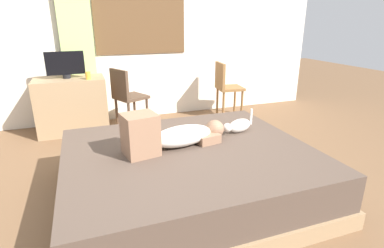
# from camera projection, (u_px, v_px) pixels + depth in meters

# --- Properties ---
(ground_plane) EXTENTS (16.00, 16.00, 0.00)m
(ground_plane) POSITION_uv_depth(u_px,v_px,m) (176.00, 200.00, 2.62)
(ground_plane) COLOR brown
(back_wall_with_window) EXTENTS (6.40, 0.14, 2.90)m
(back_wall_with_window) POSITION_uv_depth(u_px,v_px,m) (123.00, 21.00, 4.41)
(back_wall_with_window) COLOR silver
(back_wall_with_window) RESTS_ON ground
(bed) EXTENTS (2.10, 1.79, 0.44)m
(bed) POSITION_uv_depth(u_px,v_px,m) (189.00, 173.00, 2.63)
(bed) COLOR #997A56
(bed) RESTS_ON ground
(person_lying) EXTENTS (0.94, 0.40, 0.34)m
(person_lying) POSITION_uv_depth(u_px,v_px,m) (172.00, 135.00, 2.56)
(person_lying) COLOR silver
(person_lying) RESTS_ON bed
(cat) EXTENTS (0.35, 0.17, 0.21)m
(cat) POSITION_uv_depth(u_px,v_px,m) (238.00, 126.00, 2.92)
(cat) COLOR silver
(cat) RESTS_ON bed
(desk) EXTENTS (0.90, 0.56, 0.74)m
(desk) POSITION_uv_depth(u_px,v_px,m) (72.00, 105.00, 4.14)
(desk) COLOR #997A56
(desk) RESTS_ON ground
(tv_monitor) EXTENTS (0.48, 0.10, 0.35)m
(tv_monitor) POSITION_uv_depth(u_px,v_px,m) (65.00, 64.00, 3.95)
(tv_monitor) COLOR black
(tv_monitor) RESTS_ON desk
(cup) EXTENTS (0.07, 0.07, 0.10)m
(cup) POSITION_uv_depth(u_px,v_px,m) (88.00, 76.00, 3.93)
(cup) COLOR gold
(cup) RESTS_ON desk
(chair_by_desk) EXTENTS (0.51, 0.51, 0.86)m
(chair_by_desk) POSITION_uv_depth(u_px,v_px,m) (126.00, 94.00, 4.13)
(chair_by_desk) COLOR #4C3828
(chair_by_desk) RESTS_ON ground
(chair_spare) EXTENTS (0.42, 0.42, 0.86)m
(chair_spare) POSITION_uv_depth(u_px,v_px,m) (226.00, 85.00, 4.72)
(chair_spare) COLOR brown
(chair_spare) RESTS_ON ground
(curtain_left) EXTENTS (0.44, 0.06, 2.63)m
(curtain_left) POSITION_uv_depth(u_px,v_px,m) (76.00, 32.00, 4.13)
(curtain_left) COLOR #ADCC75
(curtain_left) RESTS_ON ground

